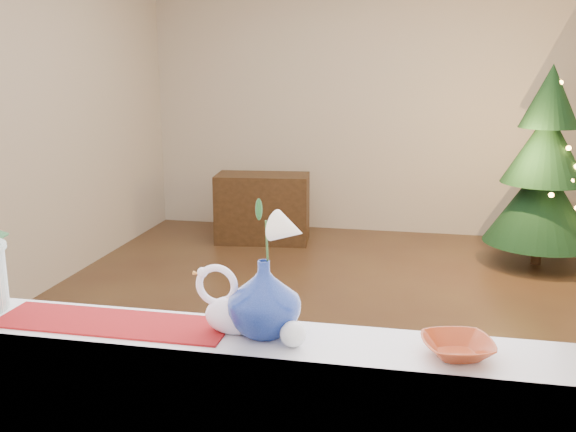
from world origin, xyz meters
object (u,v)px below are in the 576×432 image
swan (233,301)px  xmas_tree (544,167)px  amber_dish (457,349)px  side_table (263,208)px  paperweight (293,334)px  blue_vase (264,292)px

swan → xmas_tree: xmas_tree is taller
amber_dish → side_table: (-1.58, 4.24, -0.61)m
paperweight → blue_vase: bearing=145.3°
swan → blue_vase: blue_vase is taller
swan → paperweight: (0.19, -0.06, -0.06)m
xmas_tree → side_table: (-2.48, 0.24, -0.51)m
blue_vase → side_table: 4.39m
xmas_tree → side_table: size_ratio=1.92×
blue_vase → amber_dish: 0.54m
blue_vase → side_table: blue_vase is taller
amber_dish → paperweight: bearing=-175.8°
paperweight → side_table: bearing=105.1°
blue_vase → xmas_tree: bearing=70.2°
paperweight → xmas_tree: size_ratio=0.04×
blue_vase → xmas_tree: size_ratio=0.15×
paperweight → xmas_tree: (1.33, 4.03, -0.11)m
amber_dish → xmas_tree: 4.10m
blue_vase → paperweight: 0.15m
blue_vase → side_table: bearing=104.1°
paperweight → amber_dish: bearing=4.2°
xmas_tree → side_table: bearing=174.4°
blue_vase → side_table: size_ratio=0.28×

